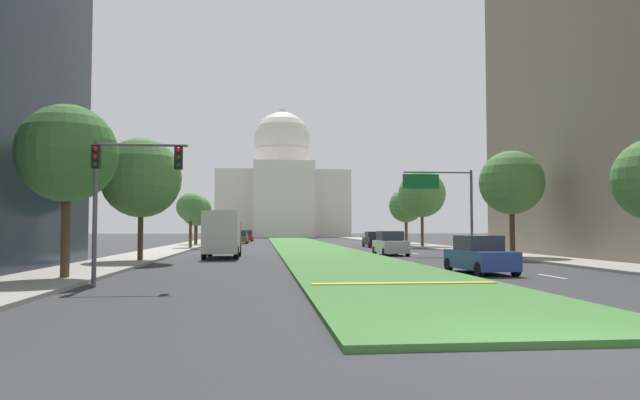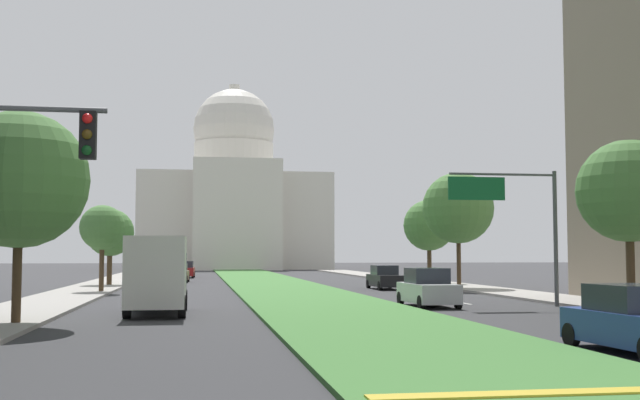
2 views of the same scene
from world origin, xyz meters
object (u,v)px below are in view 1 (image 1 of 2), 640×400
Objects in this scene: traffic_light_near_left at (120,180)px; street_tree_left_near at (67,154)px; street_tree_right_mid at (511,183)px; street_tree_right_far at (422,194)px; street_tree_left_mid at (141,178)px; street_tree_right_distant at (406,206)px; box_truck_delivery at (222,234)px; sedan_far_horizon at (241,238)px; street_tree_left_distant at (196,211)px; sedan_distant at (374,240)px; capitol_building at (282,191)px; sedan_very_far at (247,236)px; sedan_lead_stopped at (480,256)px; street_tree_left_far at (191,207)px; overhead_guide_sign at (446,194)px; sedan_midblock at (390,244)px.

street_tree_left_near reaches higher than traffic_light_near_left.
street_tree_right_far is (0.03, 22.02, 0.55)m from street_tree_right_mid.
traffic_light_near_left is 14.61m from street_tree_left_mid.
street_tree_right_distant reaches higher than box_truck_delivery.
sedan_far_horizon is at bearing 83.77° from street_tree_left_mid.
street_tree_left_distant reaches higher than sedan_distant.
street_tree_left_distant is (-24.73, 9.15, -1.60)m from street_tree_right_far.
capitol_building is at bearing 83.29° from street_tree_left_mid.
traffic_light_near_left is at bearing -92.32° from sedan_very_far.
street_tree_left_far is at bearing 117.31° from sedan_lead_stopped.
sedan_very_far is at bearing 84.75° from street_tree_left_mid.
street_tree_left_near reaches higher than overhead_guide_sign.
capitol_building is 6.02× the size of traffic_light_near_left.
sedan_lead_stopped is at bearing 6.21° from street_tree_left_near.
street_tree_left_distant is at bearing 159.70° from street_tree_right_far.
street_tree_left_far is 0.82× the size of street_tree_right_distant.
street_tree_right_distant is (12.52, -70.87, -6.33)m from capitol_building.
street_tree_left_mid is 1.64× the size of sedan_distant.
street_tree_left_far is at bearing -98.47° from capitol_building.
sedan_lead_stopped is 65.39m from sedan_very_far.
overhead_guide_sign is 1.16× the size of street_tree_left_far.
street_tree_left_mid reaches higher than sedan_midblock.
street_tree_right_mid reaches higher than sedan_distant.
capitol_building is 97.22m from overhead_guide_sign.
overhead_guide_sign is at bearing 123.25° from street_tree_right_mid.
traffic_light_near_left is 68.74m from sedan_very_far.
box_truck_delivery is (-7.62, -98.72, -9.44)m from capitol_building.
street_tree_right_mid reaches higher than sedan_midblock.
traffic_light_near_left is at bearing -97.01° from box_truck_delivery.
street_tree_right_far reaches higher than overhead_guide_sign.
street_tree_right_distant is 26.39m from sedan_midblock.
sedan_very_far is at bearing 104.49° from sedan_midblock.
sedan_far_horizon is (-12.53, 33.58, -0.07)m from sedan_midblock.
street_tree_left_mid is 1.34× the size of street_tree_left_far.
street_tree_right_distant is (3.52, 25.72, 0.15)m from overhead_guide_sign.
street_tree_left_near is 42.61m from sedan_distant.
overhead_guide_sign is at bearing -84.68° from capitol_building.
street_tree_left_far is at bearing -158.47° from street_tree_right_distant.
street_tree_left_distant is 9.90m from sedan_far_horizon.
overhead_guide_sign is 1.42× the size of sedan_distant.
street_tree_left_near is at bearing -117.74° from sedan_distant.
street_tree_left_far reaches higher than sedan_far_horizon.
street_tree_left_near is 66.51m from sedan_very_far.
sedan_midblock is (16.85, -15.27, -3.30)m from street_tree_left_far.
sedan_far_horizon is (-20.19, 8.64, -4.01)m from street_tree_right_distant.
street_tree_right_mid is 1.24× the size of street_tree_left_distant.
street_tree_left_distant is at bearing -122.13° from sedan_far_horizon.
street_tree_left_distant is (-0.03, 45.22, -0.88)m from street_tree_left_near.
street_tree_right_distant is 43.40m from sedan_lead_stopped.
street_tree_left_mid is at bearing -90.44° from street_tree_left_far.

